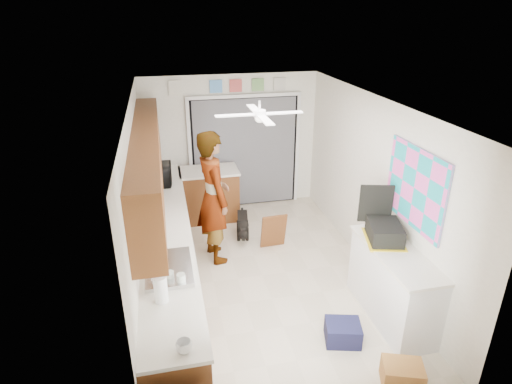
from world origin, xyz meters
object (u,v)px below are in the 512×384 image
microwave (160,175)px  paper_towel_roll (161,289)px  soap_bottle (159,229)px  suitcase (385,232)px  cup (184,346)px  dog (243,224)px  man (213,197)px  cardboard_box (402,375)px  navy_crate (343,332)px

microwave → paper_towel_roll: size_ratio=1.91×
soap_bottle → suitcase: size_ratio=0.59×
microwave → paper_towel_roll: microwave is taller
cup → dog: bearing=71.4°
microwave → suitcase: bearing=-131.1°
soap_bottle → man: 1.25m
soap_bottle → cardboard_box: size_ratio=0.74×
man → suitcase: bearing=-141.6°
paper_towel_roll → dog: paper_towel_roll is taller
paper_towel_roll → cup: bearing=-76.9°
microwave → man: 1.17m
soap_bottle → cardboard_box: soap_bottle is taller
dog → man: bearing=-125.5°
suitcase → man: 2.47m
soap_bottle → cardboard_box: (2.32, -1.90, -0.96)m
cardboard_box → cup: bearing=-178.7°
navy_crate → cup: bearing=-157.1°
dog → suitcase: bearing=-47.4°
soap_bottle → navy_crate: soap_bottle is taller
cardboard_box → navy_crate: cardboard_box is taller
soap_bottle → suitcase: soap_bottle is taller
soap_bottle → man: size_ratio=0.15×
navy_crate → man: (-1.19, 2.14, 0.89)m
microwave → soap_bottle: (-0.04, -1.86, -0.00)m
soap_bottle → man: man is taller
suitcase → navy_crate: 1.30m
man → dog: bearing=-57.0°
soap_bottle → microwave: bearing=88.7°
cup → dog: cup is taller
cardboard_box → man: size_ratio=0.20×
paper_towel_roll → man: size_ratio=0.14×
suitcase → dog: suitcase is taller
navy_crate → man: bearing=119.0°
suitcase → soap_bottle: bearing=-177.5°
cup → soap_bottle: bearing=94.8°
suitcase → man: bearing=155.6°
microwave → soap_bottle: size_ratio=1.82×
soap_bottle → man: (0.79, 0.97, -0.08)m
cup → navy_crate: cup is taller
cardboard_box → dog: size_ratio=0.70×
paper_towel_roll → suitcase: 2.77m
paper_towel_roll → navy_crate: (1.98, 0.05, -0.96)m
man → navy_crate: bearing=-163.1°
paper_towel_roll → navy_crate: paper_towel_roll is taller
paper_towel_roll → navy_crate: 2.20m
microwave → navy_crate: bearing=-145.7°
microwave → suitcase: size_ratio=1.07×
suitcase → man: man is taller
man → cardboard_box: bearing=-163.9°
paper_towel_roll → man: man is taller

